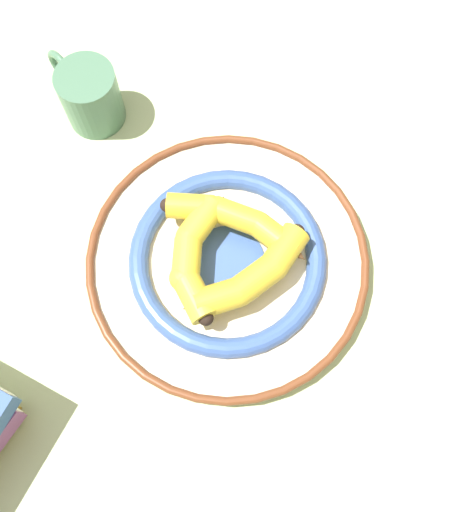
{
  "coord_description": "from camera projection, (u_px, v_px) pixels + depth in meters",
  "views": [
    {
      "loc": [
        -0.2,
        -0.14,
        0.77
      ],
      "look_at": [
        0.03,
        -0.04,
        0.04
      ],
      "focal_mm": 42.0,
      "sensor_mm": 36.0,
      "label": 1
    }
  ],
  "objects": [
    {
      "name": "banana_c",
      "position": [
        195.0,
        256.0,
        0.76
      ],
      "size": [
        0.18,
        0.09,
        0.04
      ],
      "rotation": [
        0.0,
        0.0,
        9.77
      ],
      "color": "yellow",
      "rests_on": "decorative_bowl"
    },
    {
      "name": "decorative_bowl",
      "position": [
        228.0,
        262.0,
        0.8
      ],
      "size": [
        0.38,
        0.38,
        0.04
      ],
      "color": "beige",
      "rests_on": "ground_plane"
    },
    {
      "name": "coffee_mug",
      "position": [
        89.0,
        95.0,
        0.85
      ],
      "size": [
        0.08,
        0.13,
        0.09
      ],
      "rotation": [
        0.0,
        0.0,
        1.16
      ],
      "color": "#477056",
      "rests_on": "ground_plane"
    },
    {
      "name": "banana_b",
      "position": [
        237.0,
        221.0,
        0.78
      ],
      "size": [
        0.06,
        0.21,
        0.03
      ],
      "rotation": [
        0.0,
        0.0,
        7.88
      ],
      "color": "gold",
      "rests_on": "decorative_bowl"
    },
    {
      "name": "ground_plane",
      "position": [
        194.0,
        275.0,
        0.81
      ],
      "size": [
        2.8,
        2.8,
        0.0
      ],
      "primitive_type": "plane",
      "color": "#B2C693"
    },
    {
      "name": "banana_a",
      "position": [
        251.0,
        277.0,
        0.75
      ],
      "size": [
        0.17,
        0.12,
        0.04
      ],
      "rotation": [
        0.0,
        0.0,
        5.76
      ],
      "color": "gold",
      "rests_on": "decorative_bowl"
    }
  ]
}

